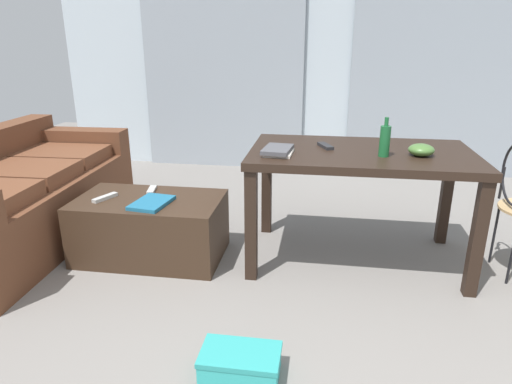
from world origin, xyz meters
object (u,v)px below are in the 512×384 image
Objects in this scene: tv_remote_primary at (105,198)px; tv_remote_secondary at (152,190)px; craft_table at (360,166)px; coffee_table at (151,228)px; shoebox at (240,364)px; bottle_near at (385,141)px; couch at (17,198)px; magazine at (152,203)px; tv_remote_on_table at (325,146)px; bowl at (421,150)px; book_stack at (278,151)px.

tv_remote_secondary is (0.24, 0.20, -0.00)m from tv_remote_primary.
craft_table is at bearing -10.28° from tv_remote_secondary.
coffee_table reaches higher than shoebox.
bottle_near reaches higher than tv_remote_primary.
coffee_table is 1.34m from shoebox.
bottle_near is (2.54, -0.09, 0.53)m from couch.
tv_remote_primary reaches higher than shoebox.
couch is at bearing -169.10° from tv_remote_primary.
couch is 1.15m from magazine.
bowl is at bearing -36.41° from tv_remote_on_table.
bottle_near is 0.81× the size of magazine.
tv_remote_secondary is (-0.89, 0.15, -0.35)m from book_stack.
shoebox is (-0.55, -1.22, -0.59)m from craft_table.
tv_remote_on_table is (-0.57, 0.13, -0.03)m from bowl.
shoebox is at bearing -43.75° from magazine.
couch is 7.40× the size of book_stack.
bowl reaches higher than tv_remote_on_table.
coffee_table is at bearing 167.14° from tv_remote_on_table.
craft_table is at bearing 7.04° from coffee_table.
couch is 8.30× the size of bottle_near.
tv_remote_primary is (-1.64, -0.22, -0.23)m from craft_table.
couch is 11.88× the size of tv_remote_on_table.
tv_remote_secondary is at bearing 125.05° from shoebox.
craft_table reaches higher than tv_remote_primary.
couch is 12.72× the size of bowl.
magazine is (0.34, -0.05, 0.00)m from tv_remote_primary.
craft_table is 0.55m from book_stack.
bowl is 0.58× the size of book_stack.
shoebox is (0.85, -1.21, -0.36)m from tv_remote_secondary.
book_stack is (-0.63, -0.04, -0.07)m from bottle_near.
magazine is (1.12, -0.22, 0.11)m from couch.
couch is 1.97m from book_stack.
coffee_table is at bearing 127.58° from shoebox.
couch is 2.23m from shoebox.
bowl is 1.62m from shoebox.
book_stack is 1.27m from shoebox.
tv_remote_primary is 0.34m from magazine.
bowl is at bearing 11.90° from bottle_near.
book_stack is 1.19m from tv_remote_primary.
tv_remote_primary is 1.53m from shoebox.
coffee_table is 0.27m from tv_remote_secondary.
tv_remote_on_table is at bearing 36.71° from book_stack.
book_stack is (0.85, 0.00, 0.56)m from coffee_table.
couch is 2.60m from bottle_near.
craft_table is 1.67m from tv_remote_primary.
bottle_near is 0.63m from book_stack.
bottle_near is 0.23m from bowl.
bowl is 0.83× the size of tv_remote_primary.
craft_table is 1.47m from shoebox.
couch is at bearing -178.97° from craft_table.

